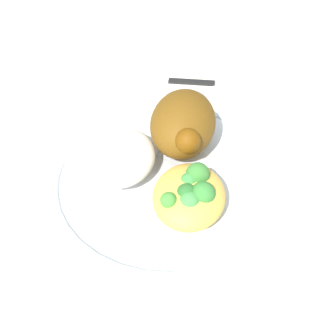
{
  "coord_description": "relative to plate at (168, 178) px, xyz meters",
  "views": [
    {
      "loc": [
        0.36,
        0.06,
        0.41
      ],
      "look_at": [
        0.0,
        0.0,
        0.03
      ],
      "focal_mm": 44.03,
      "sensor_mm": 36.0,
      "label": 1
    }
  ],
  "objects": [
    {
      "name": "ground_plane",
      "position": [
        0.0,
        0.0,
        -0.01
      ],
      "size": [
        2.0,
        2.0,
        0.0
      ],
      "primitive_type": "plane",
      "color": "white"
    },
    {
      "name": "roasted_chicken",
      "position": [
        -0.06,
        0.01,
        0.05
      ],
      "size": [
        0.13,
        0.09,
        0.07
      ],
      "color": "brown",
      "rests_on": "plate"
    },
    {
      "name": "fork",
      "position": [
        -0.2,
        0.03,
        -0.01
      ],
      "size": [
        0.02,
        0.14,
        0.01
      ],
      "color": "#B2B2B7",
      "rests_on": "ground_plane"
    },
    {
      "name": "knife",
      "position": [
        -0.24,
        0.04,
        -0.01
      ],
      "size": [
        0.03,
        0.19,
        0.01
      ],
      "color": "black",
      "rests_on": "ground_plane"
    },
    {
      "name": "rice_pile",
      "position": [
        -0.0,
        -0.06,
        0.03
      ],
      "size": [
        0.1,
        0.09,
        0.04
      ],
      "primitive_type": "ellipsoid",
      "color": "silver",
      "rests_on": "plate"
    },
    {
      "name": "mac_cheese_with_broccoli",
      "position": [
        0.05,
        0.03,
        0.03
      ],
      "size": [
        0.1,
        0.09,
        0.05
      ],
      "color": "#E6B749",
      "rests_on": "plate"
    },
    {
      "name": "plate",
      "position": [
        0.0,
        0.0,
        0.0
      ],
      "size": [
        0.3,
        0.3,
        0.02
      ],
      "color": "white",
      "rests_on": "ground_plane"
    }
  ]
}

